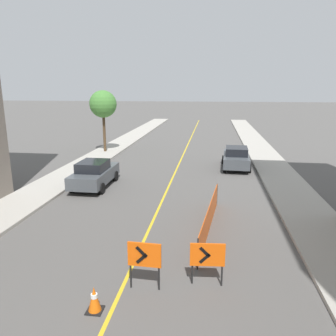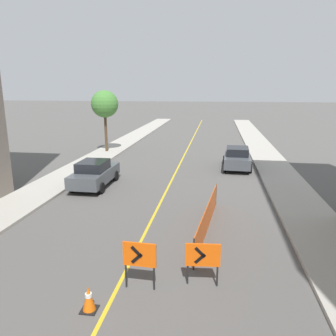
% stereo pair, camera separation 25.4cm
% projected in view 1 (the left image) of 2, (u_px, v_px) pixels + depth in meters
% --- Properties ---
extents(lane_stripe, '(0.12, 66.76, 0.01)m').
position_uv_depth(lane_stripe, '(182.00, 157.00, 27.95)').
color(lane_stripe, gold).
rests_on(lane_stripe, ground_plane).
extents(sidewalk_left, '(2.63, 66.76, 0.15)m').
position_uv_depth(sidewalk_left, '(103.00, 154.00, 28.86)').
color(sidewalk_left, '#ADA89E').
rests_on(sidewalk_left, ground_plane).
extents(sidewalk_right, '(2.63, 66.76, 0.15)m').
position_uv_depth(sidewalk_right, '(267.00, 159.00, 27.01)').
color(sidewalk_right, '#ADA89E').
rests_on(sidewalk_right, ground_plane).
extents(traffic_cone_fourth, '(0.43, 0.43, 0.71)m').
position_uv_depth(traffic_cone_fourth, '(94.00, 299.00, 8.63)').
color(traffic_cone_fourth, black).
rests_on(traffic_cone_fourth, ground_plane).
extents(arrow_barricade_primary, '(0.99, 0.11, 1.47)m').
position_uv_depth(arrow_barricade_primary, '(144.00, 257.00, 9.43)').
color(arrow_barricade_primary, '#EF560C').
rests_on(arrow_barricade_primary, ground_plane).
extents(arrow_barricade_secondary, '(1.04, 0.15, 1.34)m').
position_uv_depth(arrow_barricade_secondary, '(207.00, 256.00, 9.66)').
color(arrow_barricade_secondary, '#EF560C').
rests_on(arrow_barricade_secondary, ground_plane).
extents(safety_mesh_fence, '(0.72, 6.31, 1.10)m').
position_uv_depth(safety_mesh_fence, '(209.00, 218.00, 13.52)').
color(safety_mesh_fence, '#EF560C').
rests_on(safety_mesh_fence, ground_plane).
extents(parked_car_curb_near, '(1.93, 4.31, 1.59)m').
position_uv_depth(parked_car_curb_near, '(94.00, 174.00, 19.47)').
color(parked_car_curb_near, '#474C51').
rests_on(parked_car_curb_near, ground_plane).
extents(parked_car_curb_mid, '(1.98, 4.37, 1.59)m').
position_uv_depth(parked_car_curb_mid, '(236.00, 158.00, 23.99)').
color(parked_car_curb_mid, '#474C51').
rests_on(parked_car_curb_mid, ground_plane).
extents(street_tree_left_near, '(2.40, 2.40, 5.43)m').
position_uv_depth(street_tree_left_near, '(103.00, 104.00, 28.90)').
color(street_tree_left_near, '#4C3823').
rests_on(street_tree_left_near, sidewalk_left).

